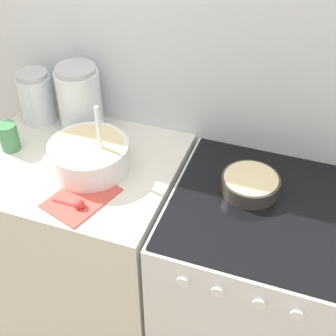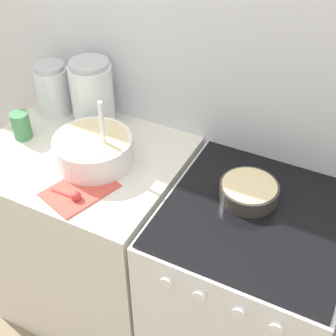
# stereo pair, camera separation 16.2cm
# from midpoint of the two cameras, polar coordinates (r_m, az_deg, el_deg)

# --- Properties ---
(wall_back) EXTENTS (4.52, 0.05, 2.40)m
(wall_back) POSITION_cam_midpoint_polar(r_m,az_deg,el_deg) (1.74, 1.26, 11.86)
(wall_back) COLOR silver
(wall_back) RESTS_ON ground_plane
(countertop_cabinet) EXTENTS (0.76, 0.62, 0.92)m
(countertop_cabinet) POSITION_cam_midpoint_polar(r_m,az_deg,el_deg) (2.10, -12.07, -9.17)
(countertop_cabinet) COLOR silver
(countertop_cabinet) RESTS_ON ground_plane
(stove) EXTENTS (0.62, 0.64, 0.92)m
(stove) POSITION_cam_midpoint_polar(r_m,az_deg,el_deg) (1.92, 7.17, -14.60)
(stove) COLOR silver
(stove) RESTS_ON ground_plane
(mixing_bowl) EXTENTS (0.29, 0.29, 0.27)m
(mixing_bowl) POSITION_cam_midpoint_polar(r_m,az_deg,el_deg) (1.70, -12.28, 1.48)
(mixing_bowl) COLOR white
(mixing_bowl) RESTS_ON countertop_cabinet
(baking_pan) EXTENTS (0.20, 0.20, 0.06)m
(baking_pan) POSITION_cam_midpoint_polar(r_m,az_deg,el_deg) (1.60, 7.17, -2.04)
(baking_pan) COLOR #38332D
(baking_pan) RESTS_ON stove
(storage_jar_left) EXTENTS (0.14, 0.14, 0.22)m
(storage_jar_left) POSITION_cam_midpoint_polar(r_m,az_deg,el_deg) (2.01, -17.98, 7.81)
(storage_jar_left) COLOR silver
(storage_jar_left) RESTS_ON countertop_cabinet
(storage_jar_middle) EXTENTS (0.17, 0.17, 0.27)m
(storage_jar_middle) POSITION_cam_midpoint_polar(r_m,az_deg,el_deg) (1.89, -13.11, 7.61)
(storage_jar_middle) COLOR silver
(storage_jar_middle) RESTS_ON countertop_cabinet
(tin_can) EXTENTS (0.07, 0.07, 0.11)m
(tin_can) POSITION_cam_midpoint_polar(r_m,az_deg,el_deg) (1.89, -21.20, 3.47)
(tin_can) COLOR #3F7F4C
(tin_can) RESTS_ON countertop_cabinet
(recipe_page) EXTENTS (0.23, 0.28, 0.01)m
(recipe_page) POSITION_cam_midpoint_polar(r_m,az_deg,el_deg) (1.62, -13.37, -3.68)
(recipe_page) COLOR #CC4C3F
(recipe_page) RESTS_ON countertop_cabinet
(measuring_spoon) EXTENTS (0.12, 0.04, 0.04)m
(measuring_spoon) POSITION_cam_midpoint_polar(r_m,az_deg,el_deg) (1.58, -14.06, -4.44)
(measuring_spoon) COLOR red
(measuring_spoon) RESTS_ON countertop_cabinet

